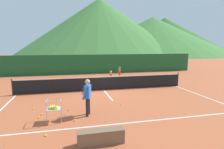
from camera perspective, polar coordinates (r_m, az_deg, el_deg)
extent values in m
plane|color=#B25633|center=(13.43, -2.57, -4.72)|extent=(120.00, 120.00, 0.00)
cube|color=white|center=(7.96, 5.88, -14.34)|extent=(11.44, 0.08, 0.01)
cube|color=white|center=(18.21, -5.54, -1.19)|extent=(11.44, 0.08, 0.01)
cube|color=white|center=(13.60, -27.09, -5.50)|extent=(0.08, 10.88, 0.01)
cube|color=white|center=(15.54, 18.65, -3.32)|extent=(0.08, 10.88, 0.01)
cube|color=white|center=(13.43, -2.57, -4.70)|extent=(0.08, 5.54, 0.01)
cylinder|color=#333338|center=(13.54, -28.07, -3.36)|extent=(0.08, 0.08, 1.05)
cylinder|color=#333338|center=(15.55, 19.38, -1.39)|extent=(0.08, 0.08, 1.05)
cube|color=black|center=(13.34, -2.58, -2.79)|extent=(11.77, 0.02, 0.92)
cube|color=white|center=(13.25, -2.60, -0.74)|extent=(11.77, 0.03, 0.06)
cylinder|color=black|center=(8.51, -7.57, -9.91)|extent=(0.12, 0.12, 0.82)
cylinder|color=black|center=(8.79, -7.09, -9.27)|extent=(0.12, 0.12, 0.82)
cube|color=blue|center=(8.46, -7.42, -5.10)|extent=(0.38, 0.53, 0.57)
sphere|color=#DBAD84|center=(8.37, -7.48, -2.20)|extent=(0.23, 0.23, 0.23)
cylinder|color=blue|center=(8.22, -8.33, -5.78)|extent=(0.24, 0.16, 0.56)
cylinder|color=blue|center=(8.74, -7.26, -4.92)|extent=(0.19, 0.14, 0.56)
torus|color=#262628|center=(8.81, -8.90, -5.15)|extent=(0.12, 0.28, 0.29)
cylinder|color=black|center=(8.76, -7.34, -5.20)|extent=(0.22, 0.10, 0.03)
cylinder|color=silver|center=(14.86, -0.40, -2.23)|extent=(0.09, 0.09, 0.60)
cylinder|color=silver|center=(14.64, -0.35, -2.40)|extent=(0.09, 0.09, 0.60)
cube|color=#E55926|center=(14.66, -0.38, -0.37)|extent=(0.22, 0.38, 0.42)
sphere|color=tan|center=(14.62, -0.38, 0.86)|extent=(0.16, 0.16, 0.16)
cylinder|color=#E55926|center=(14.87, -0.22, -0.34)|extent=(0.17, 0.09, 0.41)
cylinder|color=#E55926|center=(14.47, -0.22, -0.61)|extent=(0.13, 0.08, 0.41)
cylinder|color=silver|center=(16.46, 2.25, -1.05)|extent=(0.10, 0.10, 0.66)
cylinder|color=silver|center=(16.21, 2.30, -1.20)|extent=(0.10, 0.10, 0.66)
cube|color=#E55926|center=(16.25, 2.29, 0.83)|extent=(0.27, 0.42, 0.46)
sphere|color=#996B4C|center=(16.20, 2.30, 2.06)|extent=(0.18, 0.18, 0.18)
cylinder|color=#E55926|center=(16.48, 2.44, 0.84)|extent=(0.19, 0.11, 0.45)
cylinder|color=#E55926|center=(16.03, 2.45, 0.60)|extent=(0.15, 0.10, 0.46)
torus|color=#262628|center=(16.05, 3.40, 0.59)|extent=(0.09, 0.29, 0.29)
cylinder|color=black|center=(16.03, 2.52, 0.59)|extent=(0.22, 0.08, 0.03)
cylinder|color=#B7B7BC|center=(8.56, -18.96, -9.95)|extent=(0.02, 0.02, 0.89)
cylinder|color=#B7B7BC|center=(8.52, -15.16, -9.86)|extent=(0.02, 0.02, 0.89)
cylinder|color=#B7B7BC|center=(8.03, -19.33, -11.21)|extent=(0.02, 0.02, 0.89)
cylinder|color=#B7B7BC|center=(7.99, -15.26, -11.12)|extent=(0.02, 0.02, 0.89)
cube|color=#B7B7BC|center=(8.23, -17.21, -9.83)|extent=(0.56, 0.56, 0.01)
cube|color=#B7B7BC|center=(8.40, -17.20, -7.03)|extent=(0.56, 0.02, 0.02)
cube|color=#B7B7BC|center=(7.87, -17.45, -8.12)|extent=(0.56, 0.02, 0.02)
cube|color=#B7B7BC|center=(8.16, -19.30, -7.60)|extent=(0.02, 0.56, 0.02)
cube|color=#B7B7BC|center=(8.12, -15.33, -7.50)|extent=(0.02, 0.56, 0.02)
sphere|color=yellow|center=(8.11, -18.20, -9.93)|extent=(0.07, 0.07, 0.07)
sphere|color=yellow|center=(8.18, -18.19, -9.76)|extent=(0.07, 0.07, 0.07)
sphere|color=yellow|center=(8.23, -18.15, -9.62)|extent=(0.07, 0.07, 0.07)
sphere|color=yellow|center=(8.30, -18.12, -9.49)|extent=(0.07, 0.07, 0.07)
sphere|color=yellow|center=(8.36, -18.05, -9.33)|extent=(0.07, 0.07, 0.07)
sphere|color=yellow|center=(8.11, -17.71, -9.91)|extent=(0.07, 0.07, 0.07)
sphere|color=yellow|center=(8.17, -17.74, -9.75)|extent=(0.07, 0.07, 0.07)
sphere|color=yellow|center=(8.23, -17.65, -9.63)|extent=(0.07, 0.07, 0.07)
sphere|color=yellow|center=(8.28, -17.65, -9.47)|extent=(0.07, 0.07, 0.07)
sphere|color=yellow|center=(8.35, -17.64, -9.33)|extent=(0.07, 0.07, 0.07)
sphere|color=yellow|center=(8.10, -17.30, -9.90)|extent=(0.07, 0.07, 0.07)
sphere|color=yellow|center=(8.16, -17.27, -9.77)|extent=(0.07, 0.07, 0.07)
sphere|color=yellow|center=(8.23, -17.25, -9.59)|extent=(0.07, 0.07, 0.07)
sphere|color=yellow|center=(8.29, -17.17, -9.46)|extent=(0.07, 0.07, 0.07)
sphere|color=yellow|center=(8.35, -17.16, -9.36)|extent=(0.07, 0.07, 0.07)
sphere|color=yellow|center=(8.10, -16.83, -9.86)|extent=(0.07, 0.07, 0.07)
sphere|color=yellow|center=(8.16, -16.77, -9.76)|extent=(0.07, 0.07, 0.07)
sphere|color=yellow|center=(8.22, -16.73, -9.62)|extent=(0.07, 0.07, 0.07)
sphere|color=yellow|center=(8.28, -16.76, -9.47)|extent=(0.07, 0.07, 0.07)
sphere|color=yellow|center=(8.34, -16.71, -9.32)|extent=(0.07, 0.07, 0.07)
sphere|color=yellow|center=(8.09, -16.39, -9.88)|extent=(0.07, 0.07, 0.07)
sphere|color=yellow|center=(8.15, -16.30, -9.70)|extent=(0.07, 0.07, 0.07)
sphere|color=yellow|center=(8.22, -16.35, -9.57)|extent=(0.07, 0.07, 0.07)
sphere|color=yellow|center=(8.27, -16.27, -9.43)|extent=(0.07, 0.07, 0.07)
sphere|color=yellow|center=(8.34, -16.26, -9.32)|extent=(0.07, 0.07, 0.07)
sphere|color=yellow|center=(8.09, -18.25, -9.52)|extent=(0.07, 0.07, 0.07)
sphere|color=yellow|center=(8.15, -18.20, -9.43)|extent=(0.07, 0.07, 0.07)
sphere|color=yellow|center=(8.22, -18.18, -9.28)|extent=(0.07, 0.07, 0.07)
sphere|color=yellow|center=(8.28, -18.11, -9.12)|extent=(0.07, 0.07, 0.07)
sphere|color=yellow|center=(8.34, -18.07, -9.01)|extent=(0.07, 0.07, 0.07)
sphere|color=yellow|center=(8.08, -17.75, -9.53)|extent=(0.07, 0.07, 0.07)
sphere|color=yellow|center=(8.15, -17.69, -9.41)|extent=(0.07, 0.07, 0.07)
sphere|color=yellow|center=(8.21, -17.70, -9.27)|extent=(0.07, 0.07, 0.07)
sphere|color=yellow|center=(8.28, -17.62, -9.09)|extent=(0.07, 0.07, 0.07)
sphere|color=yellow|center=(8.33, -17.64, -8.98)|extent=(0.07, 0.07, 0.07)
sphere|color=yellow|center=(8.09, -17.26, -9.49)|extent=(0.07, 0.07, 0.07)
sphere|color=yellow|center=(8.15, -17.26, -9.39)|extent=(0.07, 0.07, 0.07)
sphere|color=yellow|center=(8.20, -17.21, -9.23)|extent=(0.07, 0.07, 0.07)
sphere|color=yellow|center=(8.27, -17.25, -9.11)|extent=(0.07, 0.07, 0.07)
sphere|color=yellow|center=(8.33, -17.15, -8.97)|extent=(0.07, 0.07, 0.07)
sphere|color=yellow|center=(8.07, -16.82, -9.50)|extent=(0.07, 0.07, 0.07)
sphere|color=yellow|center=(8.14, -16.77, -9.37)|extent=(0.07, 0.07, 0.07)
sphere|color=yellow|center=(8.20, -16.76, -9.26)|extent=(0.07, 0.07, 0.07)
sphere|color=yellow|center=(9.74, -16.31, -10.08)|extent=(0.07, 0.07, 0.07)
sphere|color=yellow|center=(10.11, 2.68, -9.04)|extent=(0.07, 0.07, 0.07)
sphere|color=yellow|center=(8.23, -11.30, -13.45)|extent=(0.07, 0.07, 0.07)
sphere|color=yellow|center=(9.50, -13.02, -10.43)|extent=(0.07, 0.07, 0.07)
sphere|color=yellow|center=(7.23, -19.52, -17.03)|extent=(0.07, 0.07, 0.07)
sphere|color=yellow|center=(12.36, 4.73, -5.76)|extent=(0.07, 0.07, 0.07)
sphere|color=yellow|center=(9.32, -20.61, -11.17)|extent=(0.07, 0.07, 0.07)
sphere|color=yellow|center=(11.27, -16.39, -7.53)|extent=(0.07, 0.07, 0.07)
sphere|color=yellow|center=(12.26, 5.96, -5.90)|extent=(0.07, 0.07, 0.07)
sphere|color=yellow|center=(10.22, -22.85, -9.54)|extent=(0.07, 0.07, 0.07)
sphere|color=yellow|center=(8.97, -21.29, -11.98)|extent=(0.07, 0.07, 0.07)
sphere|color=yellow|center=(13.49, 6.81, -4.57)|extent=(0.07, 0.07, 0.07)
cube|color=#1E5B2D|center=(21.28, -6.81, 3.13)|extent=(25.17, 0.08, 2.15)
cube|color=brown|center=(6.33, -3.40, -18.38)|extent=(1.50, 0.36, 0.46)
cone|color=#427A38|center=(74.40, 12.09, 11.45)|extent=(56.38, 56.38, 13.91)
cone|color=#2D6628|center=(77.54, 15.55, 11.18)|extent=(48.64, 48.64, 13.86)
cone|color=#427A38|center=(67.69, -3.80, 14.19)|extent=(56.52, 56.52, 19.28)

